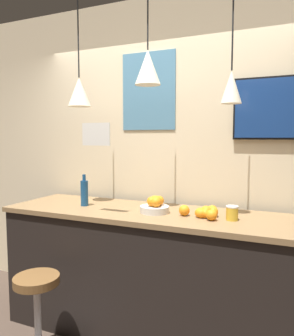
% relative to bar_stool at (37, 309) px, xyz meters
% --- Properties ---
extents(back_wall, '(8.00, 0.06, 2.90)m').
position_rel_bar_stool_xyz_m(back_wall, '(0.59, 1.11, 1.07)').
color(back_wall, beige).
rests_on(back_wall, ground_plane).
extents(service_counter, '(2.40, 0.73, 1.03)m').
position_rel_bar_stool_xyz_m(service_counter, '(0.59, 0.63, 0.13)').
color(service_counter, black).
rests_on(service_counter, ground_plane).
extents(bar_stool, '(0.43, 0.43, 0.63)m').
position_rel_bar_stool_xyz_m(bar_stool, '(0.00, 0.00, 0.00)').
color(bar_stool, '#B7B7BC').
rests_on(bar_stool, ground_plane).
extents(fruit_bowl, '(0.23, 0.23, 0.14)m').
position_rel_bar_stool_xyz_m(fruit_bowl, '(0.67, 0.61, 0.70)').
color(fruit_bowl, beige).
rests_on(fruit_bowl, service_counter).
extents(orange_pile, '(0.30, 0.24, 0.09)m').
position_rel_bar_stool_xyz_m(orange_pile, '(1.07, 0.61, 0.68)').
color(orange_pile, orange).
rests_on(orange_pile, service_counter).
extents(juice_bottle, '(0.07, 0.07, 0.28)m').
position_rel_bar_stool_xyz_m(juice_bottle, '(0.01, 0.60, 0.76)').
color(juice_bottle, navy).
rests_on(juice_bottle, service_counter).
extents(spread_jar, '(0.09, 0.09, 0.10)m').
position_rel_bar_stool_xyz_m(spread_jar, '(1.27, 0.60, 0.70)').
color(spread_jar, gold).
rests_on(spread_jar, service_counter).
extents(pendant_lamp_left, '(0.20, 0.20, 0.91)m').
position_rel_bar_stool_xyz_m(pendant_lamp_left, '(-0.06, 0.65, 1.64)').
color(pendant_lamp_left, black).
extents(pendant_lamp_middle, '(0.20, 0.20, 0.77)m').
position_rel_bar_stool_xyz_m(pendant_lamp_middle, '(0.59, 0.65, 1.79)').
color(pendant_lamp_middle, black).
extents(pendant_lamp_right, '(0.15, 0.15, 0.94)m').
position_rel_bar_stool_xyz_m(pendant_lamp_right, '(1.24, 0.65, 1.60)').
color(pendant_lamp_right, black).
extents(mounted_tv, '(0.70, 0.04, 0.50)m').
position_rel_bar_stool_xyz_m(mounted_tv, '(1.54, 1.05, 1.47)').
color(mounted_tv, black).
extents(hanging_menu_board, '(0.24, 0.01, 0.17)m').
position_rel_bar_stool_xyz_m(hanging_menu_board, '(0.30, 0.35, 1.26)').
color(hanging_menu_board, white).
extents(wall_poster, '(0.53, 0.01, 0.71)m').
position_rel_bar_stool_xyz_m(wall_poster, '(0.41, 1.07, 1.67)').
color(wall_poster, teal).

